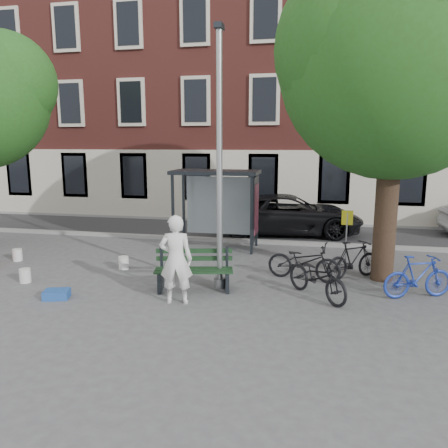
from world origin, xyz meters
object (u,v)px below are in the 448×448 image
painter (176,259)px  bike_a (304,261)px  notice_sign (347,229)px  bike_c (317,277)px  bus_shelter (228,192)px  bike_d (353,260)px  bench (194,272)px  lamppost (219,174)px  car_dark (290,214)px  bike_b (418,277)px

painter → bike_a: bearing=-150.6°
painter → notice_sign: size_ratio=1.15×
bike_a → notice_sign: notice_sign is taller
bike_a → bike_c: 1.34m
bus_shelter → bike_d: bearing=-34.6°
bike_a → painter: bearing=142.1°
bench → notice_sign: notice_sign is taller
lamppost → bus_shelter: (-0.61, 4.11, -0.87)m
car_dark → notice_sign: (1.80, -4.94, 0.45)m
bike_c → bike_a: bearing=63.5°
bench → bike_c: 2.91m
bench → bike_b: bearing=-7.1°
bench → bike_d: 4.20m
bike_b → bike_a: bearing=52.2°
bike_a → bench: bearing=129.5°
painter → bike_b: (5.31, 1.42, -0.49)m
bike_a → car_dark: (-0.70, 5.83, 0.27)m
bike_a → bike_d: (1.26, 0.39, 0.00)m
painter → notice_sign: bearing=-150.7°
bus_shelter → notice_sign: bearing=-30.4°
bike_a → bike_d: bike_d is taller
bike_a → bike_b: bike_b is taller
lamppost → bench: lamppost is taller
lamppost → bike_b: size_ratio=3.64×
bike_b → car_dark: size_ratio=0.30×
bike_a → bike_d: size_ratio=1.13×
car_dark → bench: bearing=158.4°
car_dark → lamppost: bearing=162.5°
bench → bike_d: size_ratio=1.16×
bike_d → lamppost: bearing=77.8°
bike_b → bike_d: same height
notice_sign → bike_d: bearing=-72.8°
bike_b → bike_d: 1.80m
bus_shelter → bike_b: bearing=-36.7°
car_dark → bike_b: bearing=-160.5°
bus_shelter → bike_c: bus_shelter is taller
painter → bike_d: (3.98, 2.63, -0.49)m
bus_shelter → bike_d: bus_shelter is taller
bus_shelter → notice_sign: size_ratio=1.65×
bus_shelter → bike_b: (5.20, -3.88, -1.41)m
lamppost → car_dark: 7.28m
bike_c → bike_d: size_ratio=1.14×
lamppost → notice_sign: lamppost is taller
bike_d → notice_sign: 0.88m
bike_b → bike_c: (-2.26, -0.48, -0.00)m
bike_a → bike_b: bearing=-94.8°
painter → bike_b: 5.52m
bike_c → bus_shelter: bearing=83.1°
painter → car_dark: bearing=-114.1°
lamppost → painter: size_ratio=3.07×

